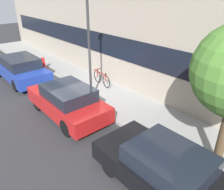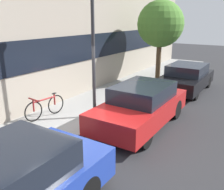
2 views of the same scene
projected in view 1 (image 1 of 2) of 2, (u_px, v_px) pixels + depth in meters
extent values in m
plane|color=#2B2B2D|center=(76.00, 99.00, 10.52)|extent=(56.00, 56.00, 0.00)
cube|color=gray|center=(97.00, 90.00, 11.24)|extent=(28.00, 2.54, 0.13)
cube|color=black|center=(116.00, 47.00, 11.07)|extent=(25.76, 0.04, 1.10)
cube|color=#1E3899|center=(21.00, 71.00, 12.47)|extent=(4.42, 1.81, 0.63)
cube|color=black|center=(20.00, 62.00, 12.09)|extent=(2.30, 1.59, 0.53)
cylinder|color=black|center=(26.00, 66.00, 13.98)|extent=(0.64, 0.18, 0.64)
cylinder|color=black|center=(16.00, 85.00, 11.16)|extent=(0.64, 0.18, 0.64)
cylinder|color=black|center=(45.00, 78.00, 12.12)|extent=(0.64, 0.18, 0.64)
cube|color=#AD1919|center=(67.00, 103.00, 8.95)|extent=(3.97, 1.73, 0.61)
cube|color=black|center=(68.00, 92.00, 8.60)|extent=(2.06, 1.52, 0.48)
cylinder|color=black|center=(37.00, 103.00, 9.43)|extent=(0.65, 0.18, 0.65)
cylinder|color=black|center=(69.00, 93.00, 10.34)|extent=(0.65, 0.18, 0.65)
cylinder|color=black|center=(66.00, 128.00, 7.76)|extent=(0.65, 0.18, 0.65)
cylinder|color=black|center=(101.00, 113.00, 8.67)|extent=(0.65, 0.18, 0.65)
cube|color=black|center=(162.00, 171.00, 5.69)|extent=(3.80, 1.78, 0.57)
cube|color=black|center=(169.00, 159.00, 5.36)|extent=(1.98, 1.56, 0.46)
cylinder|color=black|center=(110.00, 167.00, 6.12)|extent=(0.56, 0.18, 0.56)
cylinder|color=black|center=(147.00, 143.00, 7.06)|extent=(0.56, 0.18, 0.56)
cylinder|color=black|center=(219.00, 189.00, 5.45)|extent=(0.56, 0.18, 0.56)
cylinder|color=red|center=(44.00, 68.00, 14.09)|extent=(0.30, 0.30, 0.04)
cylinder|color=red|center=(43.00, 64.00, 13.95)|extent=(0.21, 0.21, 0.57)
sphere|color=red|center=(43.00, 59.00, 13.81)|extent=(0.22, 0.22, 0.22)
cylinder|color=red|center=(42.00, 62.00, 14.05)|extent=(0.17, 0.08, 0.08)
cylinder|color=red|center=(45.00, 64.00, 13.80)|extent=(0.17, 0.08, 0.08)
torus|color=black|center=(97.00, 76.00, 11.93)|extent=(0.67, 0.11, 0.67)
torus|color=black|center=(106.00, 82.00, 11.26)|extent=(0.67, 0.11, 0.67)
cylinder|color=maroon|center=(102.00, 74.00, 11.46)|extent=(0.86, 0.15, 0.06)
cylinder|color=maroon|center=(106.00, 78.00, 11.21)|extent=(0.06, 0.06, 0.38)
cylinder|color=maroon|center=(97.00, 73.00, 11.83)|extent=(0.06, 0.06, 0.38)
ellipsoid|color=black|center=(106.00, 74.00, 11.11)|extent=(0.21, 0.10, 0.05)
cylinder|color=maroon|center=(97.00, 69.00, 11.74)|extent=(0.10, 0.44, 0.05)
cylinder|color=brown|center=(224.00, 133.00, 5.89)|extent=(0.25, 0.25, 2.28)
cylinder|color=#2D2D30|center=(89.00, 53.00, 9.35)|extent=(0.11, 0.11, 4.32)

